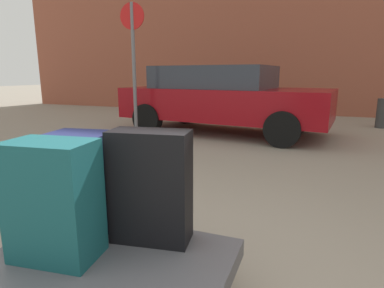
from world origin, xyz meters
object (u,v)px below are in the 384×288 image
at_px(luggage_cart, 108,272).
at_px(no_parking_sign, 134,57).
at_px(suitcase_black_front_right, 151,187).
at_px(parked_car, 222,98).
at_px(suitcase_teal_center, 54,201).
at_px(suitcase_navy_rear_right, 82,181).
at_px(bollard_kerb_near, 382,113).

xyz_separation_m(luggage_cart, no_parking_sign, (-2.45, 4.43, 1.32)).
distance_m(suitcase_black_front_right, parked_car, 5.30).
height_order(suitcase_teal_center, suitcase_black_front_right, suitcase_black_front_right).
relative_size(suitcase_black_front_right, suitcase_navy_rear_right, 1.06).
distance_m(luggage_cart, suitcase_black_front_right, 0.48).
bearing_deg(no_parking_sign, bollard_kerb_near, 31.45).
height_order(suitcase_black_front_right, no_parking_sign, no_parking_sign).
xyz_separation_m(suitcase_black_front_right, suitcase_navy_rear_right, (-0.45, -0.02, -0.02)).
relative_size(luggage_cart, suitcase_black_front_right, 1.94).
xyz_separation_m(suitcase_teal_center, no_parking_sign, (-2.20, 4.49, 0.95)).
height_order(parked_car, bollard_kerb_near, parked_car).
distance_m(luggage_cart, no_parking_sign, 5.23).
xyz_separation_m(luggage_cart, bollard_kerb_near, (2.45, 7.42, 0.07)).
distance_m(luggage_cart, bollard_kerb_near, 7.82).
relative_size(suitcase_teal_center, suitcase_black_front_right, 0.97).
bearing_deg(suitcase_navy_rear_right, suitcase_black_front_right, -7.10).
distance_m(suitcase_black_front_right, suitcase_navy_rear_right, 0.45).
bearing_deg(no_parking_sign, luggage_cart, -61.05).
bearing_deg(luggage_cart, no_parking_sign, 118.95).
bearing_deg(bollard_kerb_near, no_parking_sign, -148.55).
relative_size(luggage_cart, parked_car, 0.27).
bearing_deg(suitcase_navy_rear_right, suitcase_teal_center, -84.93).
relative_size(suitcase_teal_center, parked_car, 0.13).
height_order(luggage_cart, suitcase_navy_rear_right, suitcase_navy_rear_right).
bearing_deg(bollard_kerb_near, suitcase_black_front_right, -108.09).
bearing_deg(suitcase_teal_center, parked_car, 90.10).
bearing_deg(suitcase_navy_rear_right, luggage_cart, -46.19).
bearing_deg(no_parking_sign, suitcase_teal_center, -63.92).
bearing_deg(no_parking_sign, parked_car, 34.32).
bearing_deg(parked_car, suitcase_teal_center, -83.02).
bearing_deg(parked_car, luggage_cart, -80.34).
bearing_deg(suitcase_navy_rear_right, no_parking_sign, 107.37).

